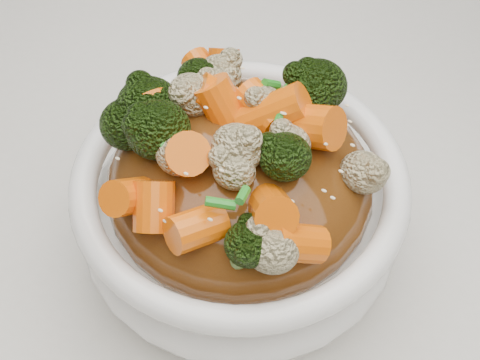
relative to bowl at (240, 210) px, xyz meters
The scene contains 8 objects.
tablecloth 0.08m from the bowl, 92.15° to the left, with size 1.20×0.80×0.04m, color silver.
bowl is the anchor object (origin of this frame).
sauce_base 0.03m from the bowl, ahead, with size 0.17×0.17×0.09m, color #572E0F.
carrots 0.09m from the bowl, ahead, with size 0.17×0.17×0.05m, color #F56408, non-canonical shape.
broccoli 0.09m from the bowl, ahead, with size 0.17×0.17×0.04m, color black, non-canonical shape.
cauliflower 0.09m from the bowl, ahead, with size 0.17×0.17×0.03m, color #C1B484, non-canonical shape.
scallions 0.09m from the bowl, ahead, with size 0.12×0.12×0.02m, color #21821E, non-canonical shape.
sesame_seeds 0.09m from the bowl, ahead, with size 0.15×0.15×0.01m, color beige, non-canonical shape.
Camera 1 is at (0.14, -0.28, 1.14)m, focal length 50.00 mm.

